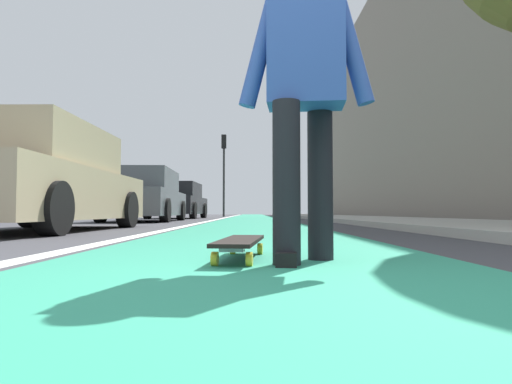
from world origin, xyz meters
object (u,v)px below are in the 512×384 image
(parked_car_near, at_px, (39,181))
(skater_person, at_px, (305,85))
(skateboard, at_px, (240,243))
(parked_car_far, at_px, (177,201))
(parked_car_mid, at_px, (145,197))
(traffic_light, at_px, (224,161))

(parked_car_near, bearing_deg, skater_person, -139.84)
(skateboard, xyz_separation_m, parked_car_far, (16.08, 3.08, 0.63))
(skateboard, bearing_deg, skater_person, -113.27)
(skater_person, relative_size, parked_car_far, 0.37)
(parked_car_mid, bearing_deg, traffic_light, -6.17)
(skater_person, height_order, parked_car_mid, skater_person)
(parked_car_near, bearing_deg, parked_car_far, 0.70)
(skater_person, xyz_separation_m, parked_car_mid, (10.29, 3.34, -0.24))
(parked_car_near, height_order, traffic_light, traffic_light)
(skater_person, bearing_deg, skateboard, 66.73)
(parked_car_near, xyz_separation_m, parked_car_mid, (6.41, 0.07, 0.01))
(skateboard, height_order, parked_car_near, parked_car_near)
(skateboard, distance_m, parked_car_near, 4.78)
(skateboard, bearing_deg, parked_car_far, 10.84)
(skateboard, distance_m, parked_car_mid, 10.59)
(skateboard, bearing_deg, traffic_light, 3.92)
(parked_car_near, xyz_separation_m, traffic_light, (19.44, -1.34, 2.58))
(parked_car_far, height_order, traffic_light, traffic_light)
(parked_car_far, relative_size, traffic_light, 0.92)
(parked_car_mid, bearing_deg, parked_car_far, 0.79)
(parked_car_far, bearing_deg, traffic_light, -11.87)
(skateboard, bearing_deg, parked_car_mid, 16.46)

